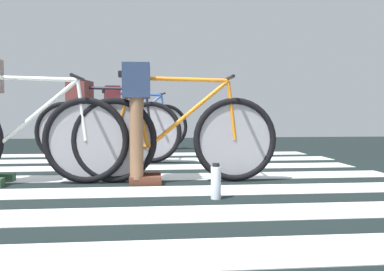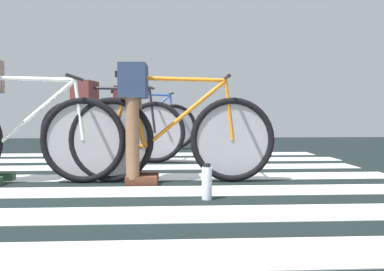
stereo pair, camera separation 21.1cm
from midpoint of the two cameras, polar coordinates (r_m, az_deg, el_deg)
The scene contains 10 objects.
ground at distance 3.69m, azimuth -8.01°, elevation -6.51°, with size 18.00×14.00×0.02m.
crosswalk_markings at distance 3.86m, azimuth -8.56°, elevation -5.93°, with size 5.37×5.75×0.00m.
bicycle_1_of_4 at distance 3.89m, azimuth -0.97°, elevation -0.14°, with size 1.74×0.52×0.93m.
cyclist_1_of_4 at distance 3.89m, azimuth -5.56°, elevation 3.60°, with size 0.32×0.42×0.99m.
bicycle_2_of_4 at distance 4.06m, azimuth -18.90°, elevation -0.17°, with size 1.74×0.52×0.93m.
bicycle_3_of_4 at distance 5.49m, azimuth -8.79°, elevation 0.71°, with size 1.72×0.53×0.93m.
cyclist_3_of_4 at distance 5.57m, azimuth -11.92°, elevation 3.13°, with size 0.37×0.44×0.96m.
bicycle_4_of_4 at distance 7.23m, azimuth -5.41°, elevation 1.26°, with size 1.73×0.53×0.93m.
cyclist_4_of_4 at distance 7.20m, azimuth -7.88°, elevation 3.27°, with size 0.36×0.44×0.99m.
water_bottle at distance 3.16m, azimuth 3.77°, elevation -5.77°, with size 0.07×0.07×0.25m.
Camera 2 is at (0.39, -3.63, 0.61)m, focal length 43.27 mm.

